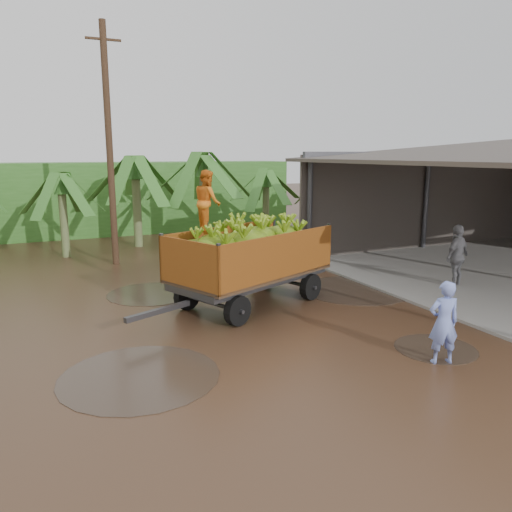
{
  "coord_description": "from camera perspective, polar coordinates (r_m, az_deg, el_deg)",
  "views": [
    {
      "loc": [
        -4.35,
        -10.49,
        4.05
      ],
      "look_at": [
        1.36,
        1.97,
        1.22
      ],
      "focal_mm": 35.0,
      "sensor_mm": 36.0,
      "label": 1
    }
  ],
  "objects": [
    {
      "name": "banana_plants",
      "position": [
        18.26,
        -22.68,
        3.81
      ],
      "size": [
        24.2,
        17.72,
        4.14
      ],
      "color": "#2D661E",
      "rests_on": "ground"
    },
    {
      "name": "hedge_north",
      "position": [
        26.69,
        -19.61,
        6.16
      ],
      "size": [
        22.0,
        3.0,
        3.6
      ],
      "primitive_type": "cube",
      "color": "#2D661E",
      "rests_on": "ground"
    },
    {
      "name": "utility_pole",
      "position": [
        18.95,
        -16.42,
        12.0
      ],
      "size": [
        1.2,
        0.24,
        8.52
      ],
      "color": "#47301E",
      "rests_on": "ground"
    },
    {
      "name": "banana_trailer",
      "position": [
        13.35,
        -0.73,
        0.01
      ],
      "size": [
        6.11,
        3.7,
        3.65
      ],
      "rotation": [
        0.0,
        0.0,
        0.4
      ],
      "color": "#AD5D18",
      "rests_on": "ground"
    },
    {
      "name": "man_blue",
      "position": [
        10.4,
        20.66,
        -7.12
      ],
      "size": [
        0.7,
        0.56,
        1.67
      ],
      "primitive_type": "imported",
      "rotation": [
        0.0,
        0.0,
        2.84
      ],
      "color": "#7689D8",
      "rests_on": "ground"
    },
    {
      "name": "man_grey",
      "position": [
        16.31,
        21.98,
        -0.05
      ],
      "size": [
        1.24,
        0.79,
        1.96
      ],
      "primitive_type": "imported",
      "rotation": [
        0.0,
        0.0,
        3.44
      ],
      "color": "slate",
      "rests_on": "ground"
    },
    {
      "name": "ground",
      "position": [
        12.05,
        -2.01,
        -7.97
      ],
      "size": [
        100.0,
        100.0,
        0.0
      ],
      "primitive_type": "plane",
      "color": "black",
      "rests_on": "ground"
    }
  ]
}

